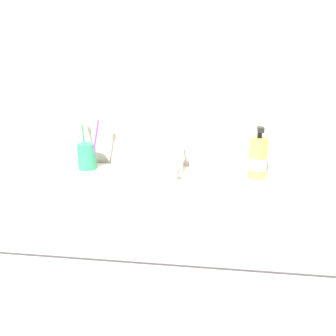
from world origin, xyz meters
name	(u,v)px	position (x,y,z in m)	size (l,w,h in m)	color
tiled_wall_back	(178,73)	(0.00, 0.33, 1.20)	(2.20, 0.04, 2.40)	beige
vanity_counter	(166,316)	(0.00, 0.00, 0.44)	(1.00, 0.57, 0.87)	silver
sink_basin	(167,212)	(0.01, -0.05, 0.84)	(0.46, 0.46, 0.10)	white
faucet	(175,156)	(0.01, 0.16, 0.94)	(0.02, 0.16, 0.14)	silver
toothbrush_cup	(87,156)	(-0.32, 0.22, 0.91)	(0.07, 0.07, 0.09)	#2D9966
toothbrush_green	(84,139)	(-0.34, 0.25, 0.97)	(0.03, 0.05, 0.17)	green
toothbrush_purple	(96,138)	(-0.28, 0.21, 0.98)	(0.05, 0.01, 0.20)	purple
soap_dispenser	(258,158)	(0.28, 0.20, 0.93)	(0.06, 0.06, 0.17)	#DBCC4C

